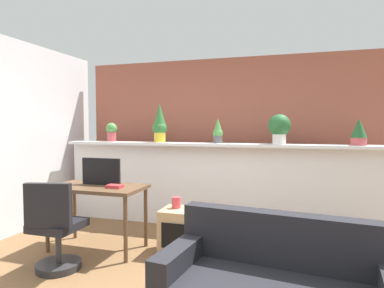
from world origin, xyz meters
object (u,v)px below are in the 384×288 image
at_px(potted_plant_4, 359,132).
at_px(tv_monitor, 101,171).
at_px(potted_plant_1, 160,124).
at_px(book_on_desk, 115,186).
at_px(desk, 97,193).
at_px(potted_plant_3, 279,127).
at_px(potted_plant_0, 112,131).
at_px(potted_plant_2, 218,131).
at_px(office_chair, 55,233).
at_px(vase_on_shelf, 176,202).
at_px(side_cube_shelf, 179,231).

xyz_separation_m(potted_plant_4, tv_monitor, (-2.95, -1.11, -0.47)).
relative_size(potted_plant_1, book_on_desk, 3.36).
height_order(desk, tv_monitor, tv_monitor).
bearing_deg(potted_plant_3, potted_plant_4, -1.06).
bearing_deg(tv_monitor, potted_plant_1, 75.98).
xyz_separation_m(potted_plant_0, book_on_desk, (0.78, -1.27, -0.59)).
height_order(potted_plant_1, potted_plant_3, potted_plant_1).
height_order(potted_plant_2, potted_plant_4, potted_plant_2).
bearing_deg(potted_plant_3, office_chair, -137.94).
xyz_separation_m(desk, book_on_desk, (0.26, -0.06, 0.10)).
bearing_deg(potted_plant_4, vase_on_shelf, -154.97).
distance_m(desk, office_chair, 0.71).
bearing_deg(potted_plant_4, book_on_desk, -155.18).
distance_m(potted_plant_3, potted_plant_4, 0.96).
distance_m(potted_plant_0, desk, 1.49).
relative_size(potted_plant_1, potted_plant_3, 1.44).
bearing_deg(office_chair, potted_plant_0, 103.94).
distance_m(potted_plant_2, potted_plant_3, 0.83).
xyz_separation_m(potted_plant_2, desk, (-1.17, -1.20, -0.71)).
bearing_deg(desk, potted_plant_4, 21.91).
height_order(potted_plant_1, office_chair, potted_plant_1).
height_order(potted_plant_2, vase_on_shelf, potted_plant_2).
bearing_deg(desk, book_on_desk, -12.00).
distance_m(side_cube_shelf, vase_on_shelf, 0.32).
distance_m(potted_plant_0, potted_plant_1, 0.82).
bearing_deg(office_chair, potted_plant_4, 31.40).
bearing_deg(potted_plant_1, vase_on_shelf, -58.17).
bearing_deg(book_on_desk, potted_plant_4, 24.82).
distance_m(potted_plant_1, desk, 1.49).
xyz_separation_m(potted_plant_3, potted_plant_4, (0.95, -0.02, -0.05)).
relative_size(potted_plant_1, vase_on_shelf, 4.49).
xyz_separation_m(potted_plant_1, desk, (-0.29, -1.21, -0.81)).
bearing_deg(vase_on_shelf, side_cube_shelf, -38.75).
height_order(tv_monitor, side_cube_shelf, tv_monitor).
relative_size(office_chair, book_on_desk, 5.34).
relative_size(potted_plant_2, potted_plant_4, 1.04).
bearing_deg(office_chair, potted_plant_3, 42.06).
relative_size(potted_plant_1, potted_plant_4, 1.71).
bearing_deg(potted_plant_0, potted_plant_3, -0.16).
relative_size(potted_plant_3, tv_monitor, 0.80).
xyz_separation_m(potted_plant_1, potted_plant_2, (0.88, -0.01, -0.11)).
height_order(potted_plant_3, book_on_desk, potted_plant_3).
relative_size(tv_monitor, side_cube_shelf, 0.99).
relative_size(potted_plant_0, office_chair, 0.32).
xyz_separation_m(potted_plant_3, side_cube_shelf, (-1.05, -1.02, -1.18)).
relative_size(tv_monitor, book_on_desk, 2.89).
distance_m(potted_plant_4, book_on_desk, 3.03).
bearing_deg(potted_plant_4, potted_plant_1, 179.56).
relative_size(potted_plant_0, side_cube_shelf, 0.57).
distance_m(potted_plant_4, office_chair, 3.66).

